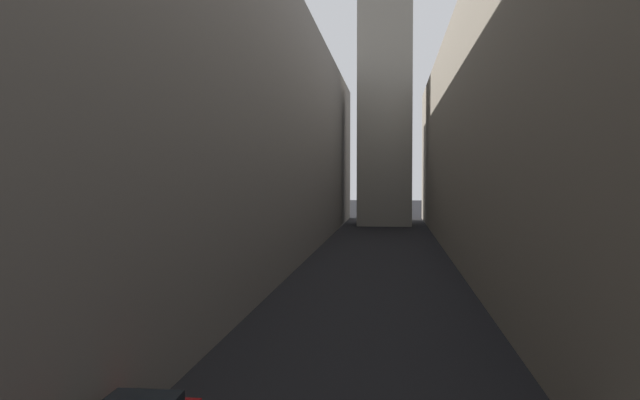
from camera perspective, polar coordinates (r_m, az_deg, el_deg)
The scene contains 3 objects.
ground_plane at distance 42.52m, azimuth 5.10°, elevation -6.46°, with size 264.00×264.00×0.00m, color black.
building_block_left at distance 46.01m, azimuth -9.77°, elevation 6.28°, with size 12.65×108.00×19.41m, color slate.
building_block_right at distance 45.17m, azimuth 18.89°, elevation 5.81°, with size 10.26×108.00×18.67m, color #756B5B.
Camera 1 is at (1.05, 5.96, 6.29)m, focal length 35.49 mm.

